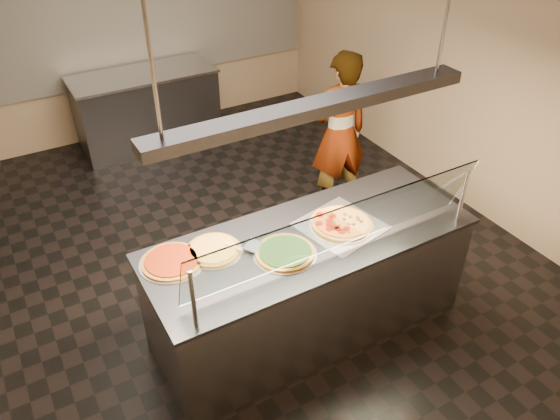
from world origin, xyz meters
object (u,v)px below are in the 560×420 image
perforated_tray (341,225)px  pizza_tomato (171,261)px  sneeze_guard (340,229)px  serving_counter (309,283)px  half_pizza_pepperoni (329,227)px  half_pizza_sausage (353,219)px  worker (339,134)px  pizza_spinach (285,252)px  pizza_cheese (213,249)px  pizza_spatula (242,246)px  prep_table (147,108)px  heat_lamp_housing (316,107)px

perforated_tray → pizza_tomato: pizza_tomato is taller
sneeze_guard → serving_counter: bearing=90.0°
sneeze_guard → half_pizza_pepperoni: sneeze_guard is taller
half_pizza_sausage → pizza_tomato: (-1.37, 0.23, -0.01)m
serving_counter → pizza_tomato: pizza_tomato is taller
perforated_tray → worker: worker is taller
serving_counter → sneeze_guard: size_ratio=1.11×
half_pizza_pepperoni → pizza_spinach: size_ratio=1.08×
half_pizza_sausage → perforated_tray: bearing=178.7°
sneeze_guard → pizza_cheese: sneeze_guard is taller
pizza_spinach → pizza_cheese: (-0.42, 0.28, -0.00)m
pizza_spatula → worker: 2.10m
serving_counter → half_pizza_pepperoni: size_ratio=5.05×
pizza_tomato → prep_table: size_ratio=0.25×
half_pizza_sausage → pizza_cheese: size_ratio=1.21×
worker → heat_lamp_housing: (-1.20, -1.35, 1.09)m
pizza_spatula → prep_table: bearing=82.8°
half_pizza_pepperoni → heat_lamp_housing: heat_lamp_housing is taller
sneeze_guard → worker: bearing=54.5°
pizza_tomato → worker: 2.46m
pizza_spinach → perforated_tray: bearing=7.9°
pizza_spinach → prep_table: 3.86m
pizza_tomato → heat_lamp_housing: bearing=-12.8°
serving_counter → heat_lamp_housing: (0.00, 0.00, 1.48)m
sneeze_guard → prep_table: bearing=90.6°
half_pizza_pepperoni → worker: bearing=52.3°
perforated_tray → worker: (0.94, 1.35, -0.08)m
sneeze_guard → half_pizza_sausage: bearing=41.7°
pizza_spatula → sneeze_guard: bearing=-42.4°
pizza_cheese → worker: 2.21m
serving_counter → prep_table: same height
pizza_cheese → prep_table: 3.63m
sneeze_guard → pizza_spatula: (-0.50, 0.46, -0.27)m
perforated_tray → half_pizza_pepperoni: (-0.11, -0.00, 0.03)m
perforated_tray → pizza_tomato: size_ratio=1.47×
pizza_spinach → prep_table: bearing=86.7°
sneeze_guard → heat_lamp_housing: heat_lamp_housing is taller
perforated_tray → prep_table: size_ratio=0.37×
sneeze_guard → half_pizza_sausage: 0.57m
pizza_cheese → pizza_spatula: bearing=-24.5°
serving_counter → pizza_spinach: bearing=-163.1°
half_pizza_pepperoni → heat_lamp_housing: 1.00m
pizza_tomato → half_pizza_pepperoni: bearing=-11.4°
half_pizza_sausage → pizza_spinach: 0.65m
pizza_spinach → heat_lamp_housing: size_ratio=0.20×
pizza_spinach → pizza_spatula: size_ratio=1.72×
half_pizza_pepperoni → prep_table: bearing=93.1°
perforated_tray → pizza_spatula: 0.78m
perforated_tray → prep_table: perforated_tray is taller
sneeze_guard → worker: size_ratio=1.30×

